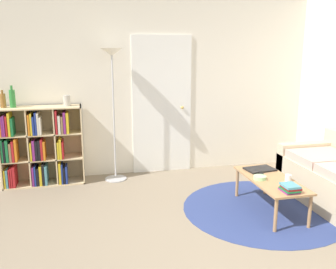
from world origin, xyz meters
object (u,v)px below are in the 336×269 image
(coffee_table, at_px, (271,182))
(bottle_left, at_px, (3,100))
(vase_on_shelf, at_px, (67,101))
(laptop, at_px, (260,169))
(bookshelf, at_px, (39,147))
(bowl, at_px, (260,178))
(bottle_middle, at_px, (12,98))
(cup, at_px, (288,178))
(floor_lamp, at_px, (112,74))

(coffee_table, distance_m, bottle_left, 3.48)
(coffee_table, relative_size, vase_on_shelf, 7.31)
(bottle_left, bearing_deg, laptop, -21.78)
(bookshelf, bearing_deg, coffee_table, -29.88)
(bookshelf, relative_size, bowl, 7.47)
(bottle_middle, height_order, vase_on_shelf, bottle_middle)
(bowl, distance_m, bottle_left, 3.35)
(bowl, bearing_deg, vase_on_shelf, 144.35)
(bookshelf, distance_m, coffee_table, 3.03)
(bowl, bearing_deg, cup, -22.83)
(floor_lamp, height_order, vase_on_shelf, floor_lamp)
(bookshelf, xyz_separation_m, coffee_table, (2.62, -1.51, -0.18))
(laptop, bearing_deg, bottle_left, 158.22)
(bookshelf, height_order, laptop, bookshelf)
(bottle_middle, bearing_deg, vase_on_shelf, -0.98)
(bookshelf, bearing_deg, bottle_left, 176.42)
(bottle_left, xyz_separation_m, vase_on_shelf, (0.80, -0.02, -0.02))
(coffee_table, relative_size, laptop, 2.83)
(coffee_table, bearing_deg, floor_lamp, 137.99)
(coffee_table, height_order, bottle_left, bottle_left)
(bowl, height_order, bottle_left, bottle_left)
(floor_lamp, xyz_separation_m, bottle_left, (-1.41, 0.08, -0.32))
(bookshelf, bearing_deg, floor_lamp, -3.01)
(cup, relative_size, vase_on_shelf, 0.50)
(bookshelf, height_order, bottle_left, bottle_left)
(floor_lamp, relative_size, bottle_left, 7.97)
(bottle_left, height_order, vase_on_shelf, bottle_left)
(coffee_table, bearing_deg, vase_on_shelf, 145.83)
(cup, xyz_separation_m, bottle_left, (-3.17, 1.64, 0.74))
(bookshelf, xyz_separation_m, vase_on_shelf, (0.40, 0.00, 0.62))
(bottle_middle, bearing_deg, floor_lamp, -2.96)
(bookshelf, height_order, vase_on_shelf, vase_on_shelf)
(coffee_table, height_order, laptop, laptop)
(floor_lamp, xyz_separation_m, cup, (1.76, -1.56, -1.06))
(vase_on_shelf, bearing_deg, coffee_table, -34.17)
(floor_lamp, height_order, bottle_left, floor_lamp)
(floor_lamp, height_order, laptop, floor_lamp)
(bookshelf, distance_m, laptop, 2.90)
(bookshelf, bearing_deg, bowl, -31.01)
(coffee_table, height_order, vase_on_shelf, vase_on_shelf)
(cup, relative_size, bottle_left, 0.31)
(laptop, relative_size, cup, 5.17)
(floor_lamp, relative_size, vase_on_shelf, 12.73)
(bowl, bearing_deg, bottle_left, 152.22)
(bottle_middle, bearing_deg, bottle_left, 174.53)
(bottle_left, bearing_deg, bowl, -27.78)
(laptop, distance_m, bowl, 0.34)
(coffee_table, height_order, bowl, bowl)
(laptop, distance_m, cup, 0.44)
(bowl, height_order, cup, cup)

